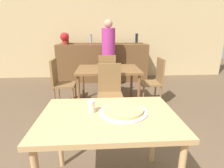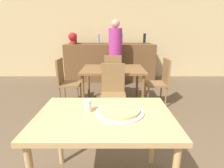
% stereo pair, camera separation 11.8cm
% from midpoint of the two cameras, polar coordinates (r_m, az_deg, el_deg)
% --- Properties ---
extents(wall_back, '(8.00, 0.05, 2.80)m').
position_cam_midpoint_polar(wall_back, '(5.65, -0.08, 16.48)').
color(wall_back, '#D1B784').
rests_on(wall_back, ground_plane).
extents(dining_table_near, '(1.13, 0.77, 0.76)m').
position_cam_midpoint_polar(dining_table_near, '(1.51, -0.18, -12.91)').
color(dining_table_near, tan).
rests_on(dining_table_near, ground_plane).
extents(dining_table_far, '(1.18, 0.87, 0.75)m').
position_cam_midpoint_polar(dining_table_far, '(3.37, 1.29, 3.86)').
color(dining_table_far, brown).
rests_on(dining_table_far, ground_plane).
extents(bar_counter, '(2.60, 0.56, 1.08)m').
position_cam_midpoint_polar(bar_counter, '(5.22, -0.08, 6.96)').
color(bar_counter, brown).
rests_on(bar_counter, ground_plane).
extents(bar_back_shelf, '(2.39, 0.24, 0.31)m').
position_cam_midpoint_polar(bar_back_shelf, '(5.30, -0.20, 13.61)').
color(bar_back_shelf, brown).
rests_on(bar_back_shelf, bar_counter).
extents(chair_far_side_front, '(0.40, 0.40, 0.93)m').
position_cam_midpoint_polar(chair_far_side_front, '(2.83, 1.54, -1.69)').
color(chair_far_side_front, olive).
rests_on(chair_far_side_front, ground_plane).
extents(chair_far_side_back, '(0.40, 0.40, 0.93)m').
position_cam_midpoint_polar(chair_far_side_back, '(3.99, 1.08, 3.77)').
color(chair_far_side_back, olive).
rests_on(chair_far_side_back, ground_plane).
extents(chair_far_side_left, '(0.40, 0.40, 0.93)m').
position_cam_midpoint_polar(chair_far_side_left, '(3.51, -14.03, 1.45)').
color(chair_far_side_left, olive).
rests_on(chair_far_side_left, ground_plane).
extents(chair_far_side_right, '(0.40, 0.40, 0.93)m').
position_cam_midpoint_polar(chair_far_side_right, '(3.55, 16.40, 1.44)').
color(chair_far_side_right, olive).
rests_on(chair_far_side_right, ground_plane).
extents(pizza_tray, '(0.41, 0.41, 0.04)m').
position_cam_midpoint_polar(pizza_tray, '(1.50, 4.79, -8.71)').
color(pizza_tray, '#B7B7BC').
rests_on(pizza_tray, dining_table_near).
extents(cheese_shaker, '(0.06, 0.06, 0.11)m').
position_cam_midpoint_polar(cheese_shaker, '(1.50, -5.63, -7.08)').
color(cheese_shaker, beige).
rests_on(cheese_shaker, dining_table_near).
extents(person_standing, '(0.34, 0.34, 1.72)m').
position_cam_midpoint_polar(person_standing, '(4.60, 1.80, 10.60)').
color(person_standing, '#2D2D38').
rests_on(person_standing, ground_plane).
extents(potted_plant, '(0.24, 0.24, 0.33)m').
position_cam_midpoint_polar(potted_plant, '(5.21, -12.11, 14.57)').
color(potted_plant, maroon).
rests_on(potted_plant, bar_counter).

